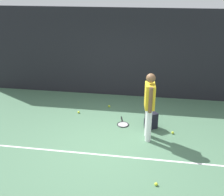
{
  "coord_description": "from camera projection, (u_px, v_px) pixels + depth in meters",
  "views": [
    {
      "loc": [
        0.93,
        -5.61,
        3.66
      ],
      "look_at": [
        0.0,
        0.4,
        1.0
      ],
      "focal_mm": 43.73,
      "sensor_mm": 36.0,
      "label": 1
    }
  ],
  "objects": [
    {
      "name": "ground_plane",
      "position": [
        110.0,
        142.0,
        6.68
      ],
      "size": [
        12.0,
        12.0,
        0.0
      ],
      "primitive_type": "plane",
      "color": "#4C7556"
    },
    {
      "name": "back_fence",
      "position": [
        124.0,
        54.0,
        8.82
      ],
      "size": [
        10.0,
        0.1,
        2.87
      ],
      "primitive_type": "cube",
      "color": "black",
      "rests_on": "ground"
    },
    {
      "name": "court_line",
      "position": [
        106.0,
        155.0,
        6.17
      ],
      "size": [
        9.0,
        0.05,
        0.0
      ],
      "primitive_type": "cube",
      "color": "white",
      "rests_on": "ground"
    },
    {
      "name": "tennis_player",
      "position": [
        149.0,
        103.0,
        6.45
      ],
      "size": [
        0.26,
        0.53,
        1.7
      ],
      "rotation": [
        0.0,
        0.0,
        -1.46
      ],
      "color": "white",
      "rests_on": "ground"
    },
    {
      "name": "tennis_racket",
      "position": [
        123.0,
        124.0,
        7.48
      ],
      "size": [
        0.39,
        0.64,
        0.03
      ],
      "rotation": [
        0.0,
        0.0,
        4.93
      ],
      "color": "black",
      "rests_on": "ground"
    },
    {
      "name": "backpack",
      "position": [
        151.0,
        121.0,
        7.22
      ],
      "size": [
        0.37,
        0.38,
        0.44
      ],
      "rotation": [
        0.0,
        0.0,
        3.77
      ],
      "color": "black",
      "rests_on": "ground"
    },
    {
      "name": "tennis_ball_near_player",
      "position": [
        173.0,
        133.0,
        7.01
      ],
      "size": [
        0.07,
        0.07,
        0.07
      ],
      "primitive_type": "sphere",
      "color": "#CCE033",
      "rests_on": "ground"
    },
    {
      "name": "tennis_ball_by_fence",
      "position": [
        156.0,
        184.0,
        5.25
      ],
      "size": [
        0.07,
        0.07,
        0.07
      ],
      "primitive_type": "sphere",
      "color": "#CCE033",
      "rests_on": "ground"
    },
    {
      "name": "tennis_ball_mid_court",
      "position": [
        79.0,
        112.0,
        8.09
      ],
      "size": [
        0.07,
        0.07,
        0.07
      ],
      "primitive_type": "sphere",
      "color": "#CCE033",
      "rests_on": "ground"
    },
    {
      "name": "tennis_ball_far_left",
      "position": [
        109.0,
        106.0,
        8.47
      ],
      "size": [
        0.07,
        0.07,
        0.07
      ],
      "primitive_type": "sphere",
      "color": "#CCE033",
      "rests_on": "ground"
    }
  ]
}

